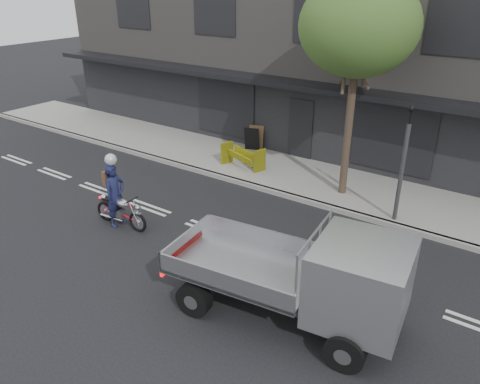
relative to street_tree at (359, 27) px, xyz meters
name	(u,v)px	position (x,y,z in m)	size (l,w,h in m)	color
ground	(210,230)	(-2.20, -4.20, -5.28)	(80.00, 80.00, 0.00)	black
sidewalk	(290,174)	(-2.20, 0.50, -5.20)	(32.00, 3.20, 0.15)	gray
kerb	(267,190)	(-2.20, -1.10, -5.20)	(32.00, 0.20, 0.15)	gray
building_main	(369,41)	(-2.20, 7.10, -1.28)	(26.00, 10.00, 8.00)	slate
street_tree	(359,27)	(0.00, 0.00, 0.00)	(3.40, 3.40, 6.74)	#382B21
traffic_light_pole	(402,171)	(2.00, -0.85, -3.63)	(0.12, 0.12, 3.50)	#2D2D30
motorcycle	(121,210)	(-4.43, -5.46, -4.78)	(1.88, 0.55, 0.97)	black
rider	(115,195)	(-4.58, -5.46, -4.35)	(0.68, 0.45, 1.86)	#161B3F
flatbed_ute	(337,279)	(2.42, -6.07, -4.00)	(5.02, 2.49, 2.24)	black
construction_barrier	(239,158)	(-3.89, -0.28, -4.69)	(1.55, 0.62, 0.87)	#F0ED0C
sandwich_board	(252,139)	(-4.61, 1.64, -4.65)	(0.60, 0.40, 0.95)	black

